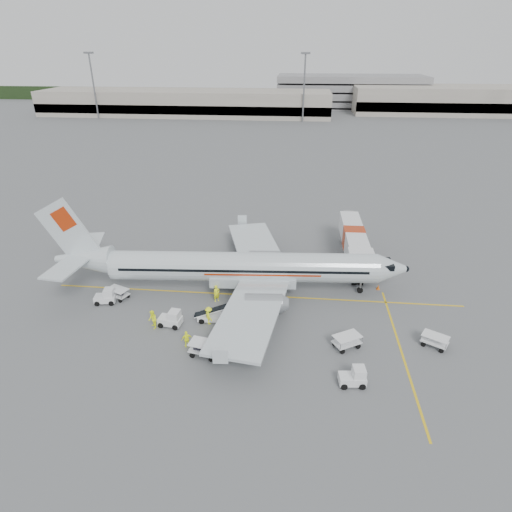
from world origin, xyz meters
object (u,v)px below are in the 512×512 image
Objects in this scene: jet_bridge at (353,245)px; belt_loader at (214,311)px; tug_aft at (105,296)px; tug_fore at (352,376)px; tug_mid at (170,318)px; aircraft at (243,249)px.

jet_bridge reaches higher than belt_loader.
jet_bridge reaches higher than tug_aft.
jet_bridge is 3.94× the size of belt_loader.
belt_loader is 12.17m from tug_aft.
tug_mid is at bearing 153.08° from tug_fore.
tug_aft is (-24.62, 9.69, 0.01)m from tug_fore.
tug_aft is (-26.77, -12.44, -1.36)m from jet_bridge.
belt_loader is at bearing -114.92° from aircraft.
tug_aft is at bearing 165.24° from tug_mid.
jet_bridge is 29.55m from tug_aft.
tug_fore is at bearing -34.60° from belt_loader.
jet_bridge is at bearing 78.57° from tug_fore.
jet_bridge reaches higher than tug_fore.
tug_mid is (-16.70, 6.41, 0.02)m from tug_fore.
tug_fore is at bearing -96.18° from jet_bridge.
belt_loader is (-14.77, -14.49, -1.04)m from jet_bridge.
aircraft is 8.89× the size of belt_loader.
aircraft is 15.37m from tug_aft.
belt_loader is 1.97× the size of tug_aft.
aircraft is 17.59m from tug_fore.
belt_loader is 1.94× the size of tug_mid.
tug_aft is at bearing -155.72° from jet_bridge.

